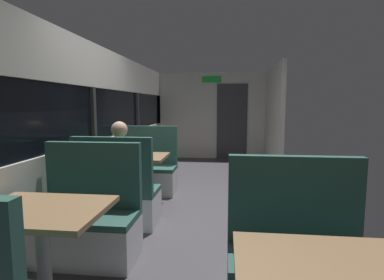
{
  "coord_description": "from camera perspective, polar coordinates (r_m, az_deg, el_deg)",
  "views": [
    {
      "loc": [
        0.4,
        -4.03,
        1.47
      ],
      "look_at": [
        -0.27,
        1.89,
        0.76
      ],
      "focal_mm": 28.45,
      "sensor_mm": 36.0,
      "label": 1
    }
  ],
  "objects": [
    {
      "name": "seated_passenger",
      "position": [
        3.87,
        -13.41,
        -7.36
      ],
      "size": [
        0.47,
        0.55,
        1.26
      ],
      "color": "#26262D",
      "rests_on": "ground_plane"
    },
    {
      "name": "bench_front_aisle_facing_entry",
      "position": [
        2.39,
        19.07,
        -22.15
      ],
      "size": [
        0.95,
        0.5,
        1.1
      ],
      "color": "silver",
      "rests_on": "ground_plane"
    },
    {
      "name": "ground_plane",
      "position": [
        4.31,
        0.76,
        -13.31
      ],
      "size": [
        3.3,
        9.2,
        0.02
      ],
      "primitive_type": "cube",
      "color": "#423F44"
    },
    {
      "name": "carriage_aisle_panel_right",
      "position": [
        7.11,
        14.96,
        3.95
      ],
      "size": [
        0.08,
        2.4,
        2.3
      ],
      "primitive_type": "cube",
      "color": "beige",
      "rests_on": "ground_plane"
    },
    {
      "name": "bench_near_window_facing_entry",
      "position": [
        3.15,
        -18.96,
        -14.84
      ],
      "size": [
        0.95,
        0.5,
        1.1
      ],
      "color": "silver",
      "rests_on": "ground_plane"
    },
    {
      "name": "dining_table_near_window",
      "position": [
        2.47,
        -26.37,
        -13.54
      ],
      "size": [
        0.9,
        0.7,
        0.74
      ],
      "color": "#9E9EA3",
      "rests_on": "ground_plane"
    },
    {
      "name": "bench_mid_window_facing_entry",
      "position": [
        5.15,
        -8.33,
        -6.11
      ],
      "size": [
        0.95,
        0.5,
        1.1
      ],
      "color": "silver",
      "rests_on": "ground_plane"
    },
    {
      "name": "dining_table_mid_window",
      "position": [
        4.43,
        -10.7,
        -4.15
      ],
      "size": [
        0.9,
        0.7,
        0.74
      ],
      "color": "#9E9EA3",
      "rests_on": "ground_plane"
    },
    {
      "name": "bench_mid_window_facing_end",
      "position": [
        3.86,
        -13.69,
        -10.62
      ],
      "size": [
        0.95,
        0.5,
        1.1
      ],
      "color": "silver",
      "rests_on": "ground_plane"
    },
    {
      "name": "carriage_window_panel_left",
      "position": [
        4.45,
        -18.18,
        1.77
      ],
      "size": [
        0.09,
        8.48,
        2.3
      ],
      "color": "beige",
      "rests_on": "ground_plane"
    },
    {
      "name": "carriage_end_bulkhead",
      "position": [
        8.24,
        4.07,
        4.43
      ],
      "size": [
        2.9,
        0.11,
        2.3
      ],
      "color": "beige",
      "rests_on": "ground_plane"
    }
  ]
}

